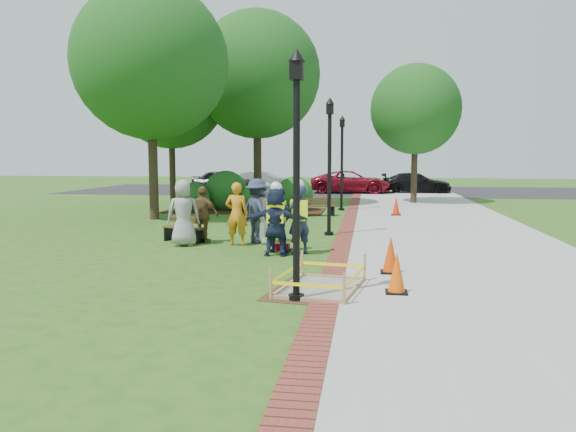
# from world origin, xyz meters

# --- Properties ---
(ground) EXTENTS (100.00, 100.00, 0.00)m
(ground) POSITION_xyz_m (0.00, 0.00, 0.00)
(ground) COLOR #285116
(ground) RESTS_ON ground
(sidewalk) EXTENTS (6.00, 60.00, 0.02)m
(sidewalk) POSITION_xyz_m (5.00, 10.00, 0.01)
(sidewalk) COLOR #9E9E99
(sidewalk) RESTS_ON ground
(brick_edging) EXTENTS (0.50, 60.00, 0.03)m
(brick_edging) POSITION_xyz_m (1.75, 10.00, 0.01)
(brick_edging) COLOR maroon
(brick_edging) RESTS_ON ground
(mulch_bed) EXTENTS (7.00, 3.00, 0.05)m
(mulch_bed) POSITION_xyz_m (-3.00, 12.00, 0.02)
(mulch_bed) COLOR #381E0F
(mulch_bed) RESTS_ON ground
(parking_lot) EXTENTS (36.00, 12.00, 0.01)m
(parking_lot) POSITION_xyz_m (0.00, 27.00, 0.00)
(parking_lot) COLOR black
(parking_lot) RESTS_ON ground
(wet_concrete_pad) EXTENTS (2.07, 2.56, 0.55)m
(wet_concrete_pad) POSITION_xyz_m (1.61, -2.19, 0.23)
(wet_concrete_pad) COLOR #47331E
(wet_concrete_pad) RESTS_ON ground
(bench_near) EXTENTS (1.40, 0.88, 0.72)m
(bench_near) POSITION_xyz_m (-2.78, 3.07, 0.23)
(bench_near) COLOR #533C1C
(bench_near) RESTS_ON ground
(bench_far) EXTENTS (1.41, 0.87, 0.73)m
(bench_far) POSITION_xyz_m (0.45, 10.44, 0.23)
(bench_far) COLOR brown
(bench_far) RESTS_ON ground
(cone_front) EXTENTS (0.39, 0.39, 0.77)m
(cone_front) POSITION_xyz_m (2.99, -2.32, 0.37)
(cone_front) COLOR black
(cone_front) RESTS_ON ground
(cone_back) EXTENTS (0.41, 0.41, 0.81)m
(cone_back) POSITION_xyz_m (2.94, -0.57, 0.39)
(cone_back) COLOR black
(cone_back) RESTS_ON ground
(cone_far) EXTENTS (0.39, 0.39, 0.78)m
(cone_far) POSITION_xyz_m (3.60, 11.06, 0.37)
(cone_far) COLOR black
(cone_far) RESTS_ON ground
(toolbox) EXTENTS (0.41, 0.25, 0.19)m
(toolbox) POSITION_xyz_m (0.24, 1.94, 0.10)
(toolbox) COLOR maroon
(toolbox) RESTS_ON ground
(lamp_near) EXTENTS (0.28, 0.28, 4.26)m
(lamp_near) POSITION_xyz_m (1.25, -3.00, 2.48)
(lamp_near) COLOR black
(lamp_near) RESTS_ON ground
(lamp_mid) EXTENTS (0.28, 0.28, 4.26)m
(lamp_mid) POSITION_xyz_m (1.25, 5.00, 2.48)
(lamp_mid) COLOR black
(lamp_mid) RESTS_ON ground
(lamp_far) EXTENTS (0.28, 0.28, 4.26)m
(lamp_far) POSITION_xyz_m (1.25, 13.00, 2.48)
(lamp_far) COLOR black
(lamp_far) RESTS_ON ground
(tree_left) EXTENTS (5.90, 5.90, 8.97)m
(tree_left) POSITION_xyz_m (-5.80, 8.37, 6.01)
(tree_left) COLOR #3D2D1E
(tree_left) RESTS_ON ground
(tree_back) EXTENTS (6.18, 6.18, 9.46)m
(tree_back) POSITION_xyz_m (-3.00, 14.94, 6.36)
(tree_back) COLOR #3D2D1E
(tree_back) RESTS_ON ground
(tree_right) EXTENTS (4.62, 4.62, 7.14)m
(tree_right) POSITION_xyz_m (4.79, 17.41, 4.82)
(tree_right) COLOR #3D2D1E
(tree_right) RESTS_ON ground
(tree_far) EXTENTS (5.51, 5.51, 8.31)m
(tree_far) POSITION_xyz_m (-7.40, 14.95, 5.55)
(tree_far) COLOR #3D2D1E
(tree_far) RESTS_ON ground
(shrub_a) EXTENTS (1.41, 1.41, 1.41)m
(shrub_a) POSITION_xyz_m (-5.14, 11.43, 0.00)
(shrub_a) COLOR #154C17
(shrub_a) RESTS_ON ground
(shrub_b) EXTENTS (1.94, 1.94, 1.94)m
(shrub_b) POSITION_xyz_m (-3.95, 12.35, 0.00)
(shrub_b) COLOR #154C17
(shrub_b) RESTS_ON ground
(shrub_c) EXTENTS (1.30, 1.30, 1.30)m
(shrub_c) POSITION_xyz_m (-2.51, 11.78, 0.00)
(shrub_c) COLOR #154C17
(shrub_c) RESTS_ON ground
(shrub_d) EXTENTS (1.68, 1.68, 1.68)m
(shrub_d) POSITION_xyz_m (-0.82, 12.34, 0.00)
(shrub_d) COLOR #154C17
(shrub_d) RESTS_ON ground
(shrub_e) EXTENTS (0.93, 0.93, 0.93)m
(shrub_e) POSITION_xyz_m (-2.78, 13.01, 0.00)
(shrub_e) COLOR #154C17
(shrub_e) RESTS_ON ground
(casual_person_a) EXTENTS (0.68, 0.56, 1.83)m
(casual_person_a) POSITION_xyz_m (-2.57, 2.33, 0.92)
(casual_person_a) COLOR gray
(casual_person_a) RESTS_ON ground
(casual_person_b) EXTENTS (0.56, 0.36, 1.75)m
(casual_person_b) POSITION_xyz_m (-1.13, 2.61, 0.88)
(casual_person_b) COLOR orange
(casual_person_b) RESTS_ON ground
(casual_person_c) EXTENTS (0.63, 0.67, 1.76)m
(casual_person_c) POSITION_xyz_m (-0.49, 3.23, 0.88)
(casual_person_c) COLOR white
(casual_person_c) RESTS_ON ground
(casual_person_d) EXTENTS (0.58, 0.44, 1.62)m
(casual_person_d) POSITION_xyz_m (-2.19, 2.94, 0.81)
(casual_person_d) COLOR brown
(casual_person_d) RESTS_ON ground
(casual_person_e) EXTENTS (0.68, 0.68, 1.83)m
(casual_person_e) POSITION_xyz_m (-0.65, 3.07, 0.92)
(casual_person_e) COLOR #2C314E
(casual_person_e) RESTS_ON ground
(hivis_worker_a) EXTENTS (0.55, 0.36, 1.85)m
(hivis_worker_a) POSITION_xyz_m (0.19, 1.19, 0.92)
(hivis_worker_a) COLOR #1C214A
(hivis_worker_a) RESTS_ON ground
(hivis_worker_b) EXTENTS (0.66, 0.64, 1.90)m
(hivis_worker_b) POSITION_xyz_m (0.74, 1.48, 0.94)
(hivis_worker_b) COLOR #16263A
(hivis_worker_b) RESTS_ON ground
(hivis_worker_c) EXTENTS (0.57, 0.42, 1.79)m
(hivis_worker_c) POSITION_xyz_m (0.13, 1.83, 0.89)
(hivis_worker_c) COLOR #1D1E4B
(hivis_worker_c) RESTS_ON ground
(parked_car_a) EXTENTS (2.39, 5.06, 1.62)m
(parked_car_a) POSITION_xyz_m (-7.20, 24.47, 0.00)
(parked_car_a) COLOR #29292C
(parked_car_a) RESTS_ON ground
(parked_car_b) EXTENTS (2.10, 4.74, 1.54)m
(parked_car_b) POSITION_xyz_m (-4.77, 25.34, 0.00)
(parked_car_b) COLOR #A4A4A9
(parked_car_b) RESTS_ON ground
(parked_car_c) EXTENTS (2.22, 4.92, 1.59)m
(parked_car_c) POSITION_xyz_m (1.31, 24.57, 0.00)
(parked_car_c) COLOR maroon
(parked_car_c) RESTS_ON ground
(parked_car_d) EXTENTS (2.06, 4.45, 1.43)m
(parked_car_d) POSITION_xyz_m (5.58, 25.57, 0.00)
(parked_car_d) COLOR black
(parked_car_d) RESTS_ON ground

